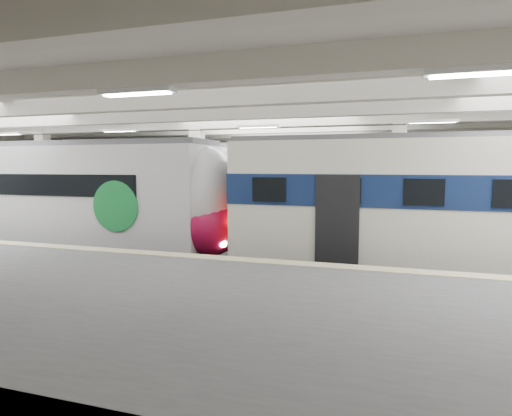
% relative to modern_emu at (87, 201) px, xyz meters
% --- Properties ---
extents(station_hall, '(36.00, 24.00, 5.75)m').
position_rel_modern_emu_xyz_m(station_hall, '(6.15, -1.74, 1.08)').
color(station_hall, black).
rests_on(station_hall, ground).
extents(modern_emu, '(13.58, 2.81, 4.39)m').
position_rel_modern_emu_xyz_m(modern_emu, '(0.00, 0.00, 0.00)').
color(modern_emu, silver).
rests_on(modern_emu, ground).
extents(older_rer, '(13.28, 2.93, 4.39)m').
position_rel_modern_emu_xyz_m(older_rer, '(12.76, 0.00, 0.14)').
color(older_rer, white).
rests_on(older_rer, ground).
extents(far_train, '(14.14, 3.04, 4.50)m').
position_rel_modern_emu_xyz_m(far_train, '(0.00, 5.50, 0.16)').
color(far_train, silver).
rests_on(far_train, ground).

